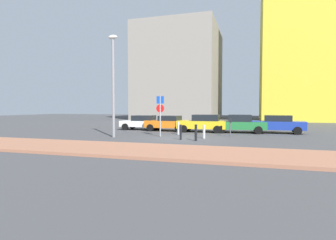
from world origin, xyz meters
TOP-DOWN VIEW (x-y plane):
  - ground_plane at (0.00, 0.00)m, footprint 120.00×120.00m
  - sidewalk_brick at (0.00, -5.93)m, footprint 40.00×4.08m
  - parked_car_white at (-5.49, 6.24)m, footprint 4.08×2.13m
  - parked_car_orange at (-2.72, 5.65)m, footprint 4.12×2.21m
  - parked_car_yellow at (0.52, 5.54)m, footprint 4.23×2.12m
  - parked_car_green at (3.62, 5.73)m, footprint 4.42×2.23m
  - parked_car_blue at (6.65, 6.18)m, footprint 4.39×2.07m
  - parking_sign_post at (-1.86, 0.83)m, footprint 0.60×0.10m
  - parking_meter at (3.11, 2.17)m, footprint 0.18×0.14m
  - street_lamp at (-4.97, -0.51)m, footprint 0.70×0.36m
  - traffic_bollard_near at (1.16, -0.92)m, footprint 0.17×0.17m
  - traffic_bollard_mid at (-0.99, 2.78)m, footprint 0.17×0.17m
  - traffic_bollard_far at (0.08, -0.62)m, footprint 0.14×0.14m
  - traffic_bollard_edge at (1.44, 0.57)m, footprint 0.18×0.18m
  - building_colorful_midrise at (13.87, 31.49)m, footprint 15.67×13.27m
  - building_under_construction at (-8.48, 32.31)m, footprint 14.18×15.94m

SIDE VIEW (x-z plane):
  - ground_plane at x=0.00m, z-range 0.00..0.00m
  - sidewalk_brick at x=0.00m, z-range 0.00..0.14m
  - traffic_bollard_edge at x=1.44m, z-range 0.00..0.95m
  - traffic_bollard_far at x=0.08m, z-range 0.00..1.01m
  - traffic_bollard_mid at x=-0.99m, z-range 0.00..1.02m
  - traffic_bollard_near at x=1.16m, z-range 0.00..1.06m
  - parked_car_white at x=-5.49m, z-range 0.04..1.43m
  - parked_car_orange at x=-2.72m, z-range 0.03..1.44m
  - parked_car_green at x=3.62m, z-range 0.01..1.55m
  - parked_car_blue at x=6.65m, z-range 0.03..1.54m
  - parked_car_yellow at x=0.52m, z-range 0.04..1.57m
  - parking_meter at x=3.11m, z-range 0.20..1.54m
  - parking_sign_post at x=-1.86m, z-range 0.39..3.41m
  - street_lamp at x=-4.97m, z-range 0.63..7.95m
  - building_under_construction at x=-8.48m, z-range 0.00..17.01m
  - building_colorful_midrise at x=13.87m, z-range 0.00..26.27m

